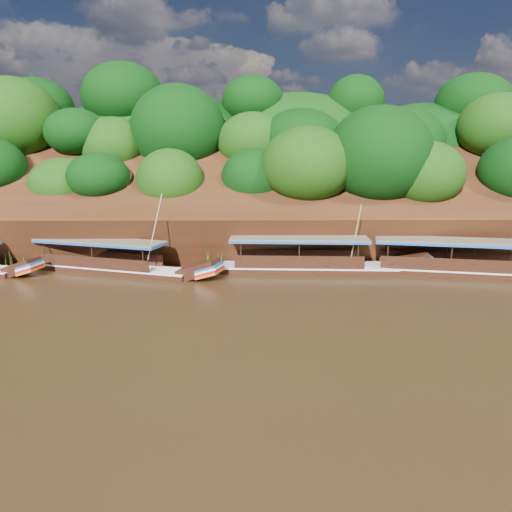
# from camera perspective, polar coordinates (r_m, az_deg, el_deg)

# --- Properties ---
(ground) EXTENTS (160.00, 160.00, 0.00)m
(ground) POSITION_cam_1_polar(r_m,az_deg,el_deg) (28.47, 6.76, -5.70)
(ground) COLOR black
(ground) RESTS_ON ground
(riverbank) EXTENTS (120.00, 30.06, 19.40)m
(riverbank) POSITION_cam_1_polar(r_m,az_deg,el_deg) (50.18, 3.55, 4.39)
(riverbank) COLOR black
(riverbank) RESTS_ON ground
(boat_0) EXTENTS (15.38, 5.19, 6.70)m
(boat_0) POSITION_cam_1_polar(r_m,az_deg,el_deg) (37.88, 23.45, -1.23)
(boat_0) COLOR black
(boat_0) RESTS_ON ground
(boat_1) EXTENTS (14.84, 3.14, 5.49)m
(boat_1) POSITION_cam_1_polar(r_m,az_deg,el_deg) (36.01, 7.30, -0.94)
(boat_1) COLOR black
(boat_1) RESTS_ON ground
(boat_2) EXTENTS (14.49, 6.29, 6.17)m
(boat_2) POSITION_cam_1_polar(r_m,az_deg,el_deg) (36.84, -15.38, -1.07)
(boat_2) COLOR black
(boat_2) RESTS_ON ground
(reeds) EXTENTS (48.74, 2.51, 1.79)m
(reeds) POSITION_cam_1_polar(r_m,az_deg,el_deg) (37.25, 0.26, 0.03)
(reeds) COLOR #2E5D17
(reeds) RESTS_ON ground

